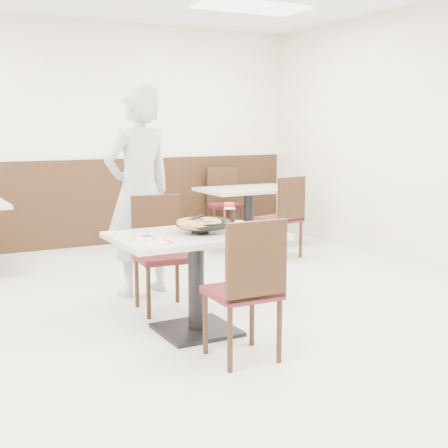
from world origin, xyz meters
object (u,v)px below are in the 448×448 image
chair_near (242,289)px  bg_chair_right_near (279,217)px  bg_table_right (249,218)px  chair_far (163,255)px  cola_glass (230,217)px  bg_chair_right_far (225,204)px  diner_person (139,191)px  pizza (199,225)px  red_cup (229,213)px  pizza_pan (203,226)px  side_plate (150,240)px  main_table (196,283)px

chair_near → bg_chair_right_near: bearing=53.8°
bg_table_right → chair_far: bearing=-135.1°
cola_glass → bg_chair_right_far: bg_chair_right_far is taller
bg_table_right → bg_chair_right_near: 0.71m
chair_far → diner_person: diner_person is taller
pizza → cola_glass: size_ratio=2.37×
pizza → bg_table_right: size_ratio=0.26×
chair_far → red_cup: size_ratio=5.94×
bg_chair_right_near → pizza_pan: bearing=-148.2°
chair_near → side_plate: size_ratio=5.57×
main_table → side_plate: side_plate is taller
pizza → red_cup: (0.43, 0.33, 0.02)m
chair_far → bg_chair_right_far: 3.33m
main_table → red_cup: red_cup is taller
chair_near → bg_chair_right_near: (1.97, 2.54, 0.00)m
chair_far → pizza_pan: 0.68m
cola_glass → pizza_pan: bearing=-151.1°
chair_far → pizza_pan: (0.07, -0.60, 0.32)m
chair_far → side_plate: size_ratio=5.57×
chair_near → pizza: size_ratio=3.08×
red_cup → diner_person: diner_person is taller
bg_table_right → diner_person: bearing=-144.6°
pizza → cola_glass: cola_glass is taller
chair_far → bg_chair_right_near: size_ratio=1.00×
chair_near → cola_glass: chair_near is taller
side_plate → bg_table_right: bearing=48.7°
bg_chair_right_far → diner_person: bearing=62.5°
red_cup → chair_near: bearing=-114.2°
side_plate → cola_glass: cola_glass is taller
chair_near → pizza_pan: (0.04, 0.64, 0.32)m
chair_near → pizza_pan: bearing=88.0°
chair_far → bg_chair_right_far: size_ratio=1.00×
chair_far → bg_table_right: chair_far is taller
side_plate → bg_table_right: (2.41, 2.74, -0.38)m
bg_table_right → side_plate: bearing=-131.3°
side_plate → diner_person: bearing=72.2°
main_table → bg_chair_right_far: (2.02, 3.27, 0.10)m
side_plate → bg_table_right: side_plate is taller
pizza → bg_chair_right_near: (1.97, 1.92, -0.34)m
chair_near → diner_person: bearing=91.8°
main_table → side_plate: (-0.40, -0.12, 0.38)m
main_table → side_plate: size_ratio=7.04×
side_plate → bg_table_right: 3.67m
bg_chair_right_near → bg_chair_right_far: same height
pizza_pan → main_table: bearing=-164.1°
cola_glass → diner_person: size_ratio=0.07×
pizza_pan → side_plate: bearing=-163.4°
main_table → side_plate: bearing=-163.3°
bg_chair_right_near → bg_chair_right_far: size_ratio=1.00×
diner_person → bg_chair_right_far: size_ratio=1.98×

